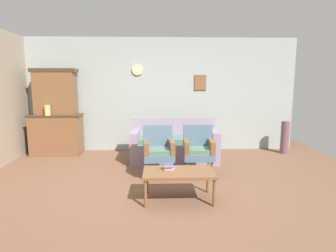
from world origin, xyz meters
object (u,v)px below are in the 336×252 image
object	(u,v)px
floral_couch	(174,146)
book_stack_on_table	(169,167)
coffee_table	(179,174)
side_cabinet	(57,134)
armchair_row_middle	(198,148)
vase_on_cabinet	(47,110)
floor_vase_by_wall	(285,137)
armchair_near_cabinet	(158,149)

from	to	relation	value
floral_couch	book_stack_on_table	world-z (taller)	floral_couch
coffee_table	book_stack_on_table	distance (m)	0.17
side_cabinet	armchair_row_middle	size ratio (longest dim) A/B	1.28
armchair_row_middle	coffee_table	size ratio (longest dim) A/B	0.90
side_cabinet	floral_couch	size ratio (longest dim) A/B	0.64
floral_couch	armchair_row_middle	xyz separation A→B (m)	(0.37, -0.97, 0.17)
vase_on_cabinet	coffee_table	xyz separation A→B (m)	(2.73, -2.45, -0.67)
floral_couch	floor_vase_by_wall	world-z (taller)	floral_couch
floral_couch	coffee_table	bearing A→B (deg)	-91.46
vase_on_cabinet	floor_vase_by_wall	xyz separation A→B (m)	(5.41, 0.07, -0.67)
side_cabinet	floral_couch	world-z (taller)	side_cabinet
book_stack_on_table	vase_on_cabinet	bearing A→B (deg)	137.42
vase_on_cabinet	book_stack_on_table	world-z (taller)	vase_on_cabinet
armchair_near_cabinet	floor_vase_by_wall	size ratio (longest dim) A/B	1.19
side_cabinet	vase_on_cabinet	size ratio (longest dim) A/B	5.01
floor_vase_by_wall	floral_couch	bearing A→B (deg)	-168.66
floral_couch	armchair_near_cabinet	xyz separation A→B (m)	(-0.33, -1.00, 0.17)
armchair_row_middle	book_stack_on_table	size ratio (longest dim) A/B	5.54
armchair_near_cabinet	book_stack_on_table	distance (m)	0.95
book_stack_on_table	floor_vase_by_wall	bearing A→B (deg)	41.16
vase_on_cabinet	armchair_near_cabinet	distance (m)	2.90
side_cabinet	coffee_table	distance (m)	3.71
floral_couch	armchair_row_middle	bearing A→B (deg)	-68.89
side_cabinet	vase_on_cabinet	xyz separation A→B (m)	(-0.11, -0.17, 0.58)
floral_couch	vase_on_cabinet	bearing A→B (deg)	170.74
vase_on_cabinet	armchair_row_middle	distance (m)	3.51
side_cabinet	coffee_table	world-z (taller)	side_cabinet
side_cabinet	armchair_near_cabinet	distance (m)	2.85
side_cabinet	armchair_near_cabinet	world-z (taller)	side_cabinet
side_cabinet	floor_vase_by_wall	bearing A→B (deg)	-1.08
side_cabinet	coffee_table	xyz separation A→B (m)	(2.62, -2.63, -0.09)
floor_vase_by_wall	book_stack_on_table	bearing A→B (deg)	-138.84
armchair_near_cabinet	book_stack_on_table	xyz separation A→B (m)	(0.15, -0.94, -0.04)
armchair_row_middle	book_stack_on_table	xyz separation A→B (m)	(-0.56, -0.96, -0.04)
side_cabinet	vase_on_cabinet	world-z (taller)	vase_on_cabinet
vase_on_cabinet	armchair_row_middle	size ratio (longest dim) A/B	0.26
side_cabinet	vase_on_cabinet	distance (m)	0.61
side_cabinet	floral_couch	xyz separation A→B (m)	(2.68, -0.63, -0.14)
vase_on_cabinet	floral_couch	size ratio (longest dim) A/B	0.13
vase_on_cabinet	armchair_near_cabinet	world-z (taller)	vase_on_cabinet
armchair_near_cabinet	floor_vase_by_wall	bearing A→B (deg)	27.20
floor_vase_by_wall	vase_on_cabinet	bearing A→B (deg)	-179.22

